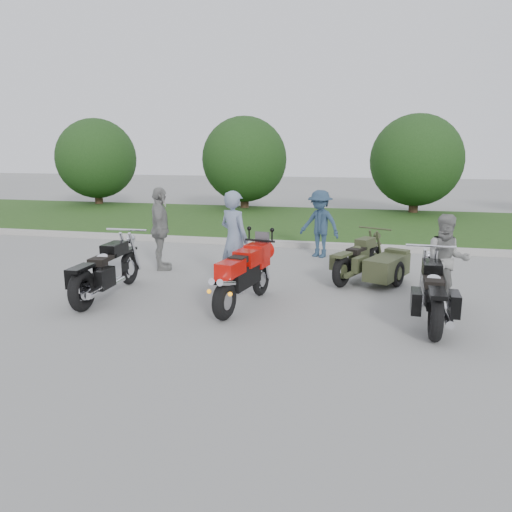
% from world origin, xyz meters
% --- Properties ---
extents(ground, '(80.00, 80.00, 0.00)m').
position_xyz_m(ground, '(0.00, 0.00, 0.00)').
color(ground, gray).
rests_on(ground, ground).
extents(curb, '(60.00, 0.30, 0.15)m').
position_xyz_m(curb, '(0.00, 6.00, 0.07)').
color(curb, '#AAA7A0').
rests_on(curb, ground).
extents(grass_strip, '(60.00, 8.00, 0.14)m').
position_xyz_m(grass_strip, '(0.00, 10.15, 0.07)').
color(grass_strip, '#335D20').
rests_on(grass_strip, ground).
extents(tree_far_left, '(3.60, 3.60, 4.00)m').
position_xyz_m(tree_far_left, '(-10.00, 13.50, 2.19)').
color(tree_far_left, '#3F2B1C').
rests_on(tree_far_left, ground).
extents(tree_mid_left, '(3.60, 3.60, 4.00)m').
position_xyz_m(tree_mid_left, '(-3.00, 13.50, 2.19)').
color(tree_mid_left, '#3F2B1C').
rests_on(tree_mid_left, ground).
extents(tree_mid_right, '(3.60, 3.60, 4.00)m').
position_xyz_m(tree_mid_right, '(4.00, 13.50, 2.19)').
color(tree_mid_right, '#3F2B1C').
rests_on(tree_mid_right, ground).
extents(sportbike_red, '(0.62, 2.09, 1.00)m').
position_xyz_m(sportbike_red, '(0.35, 0.51, 0.59)').
color(sportbike_red, black).
rests_on(sportbike_red, ground).
extents(cruiser_left, '(0.43, 2.44, 0.94)m').
position_xyz_m(cruiser_left, '(-2.21, 0.47, 0.48)').
color(cruiser_left, black).
rests_on(cruiser_left, ground).
extents(cruiser_right, '(0.40, 2.34, 0.90)m').
position_xyz_m(cruiser_right, '(3.40, 0.39, 0.46)').
color(cruiser_right, black).
rests_on(cruiser_right, ground).
extents(cruiser_sidecar, '(1.53, 2.02, 0.82)m').
position_xyz_m(cruiser_sidecar, '(2.52, 2.65, 0.39)').
color(cruiser_sidecar, black).
rests_on(cruiser_sidecar, ground).
extents(person_stripe, '(0.82, 0.74, 1.89)m').
position_xyz_m(person_stripe, '(-0.15, 1.75, 0.94)').
color(person_stripe, gray).
rests_on(person_stripe, ground).
extents(person_grey, '(0.78, 0.61, 1.58)m').
position_xyz_m(person_grey, '(3.71, 1.47, 0.79)').
color(person_grey, gray).
rests_on(person_grey, ground).
extents(person_denim, '(1.24, 1.01, 1.67)m').
position_xyz_m(person_denim, '(1.17, 4.88, 0.83)').
color(person_denim, '#294057').
rests_on(person_denim, ground).
extents(person_back, '(0.82, 1.17, 1.84)m').
position_xyz_m(person_back, '(-2.13, 2.73, 0.92)').
color(person_back, gray).
rests_on(person_back, ground).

